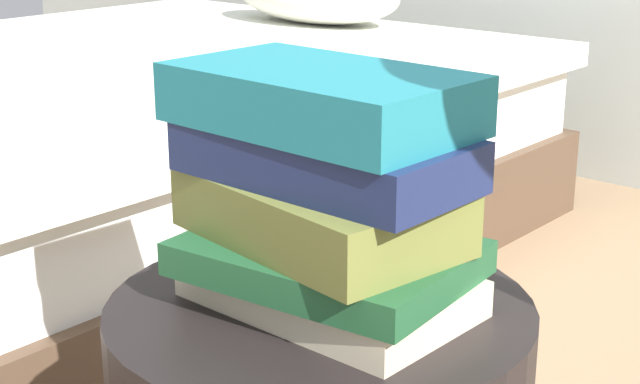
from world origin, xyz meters
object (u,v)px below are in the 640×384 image
object	(u,v)px
bed	(103,153)
book_teal	(320,99)
book_cream	(330,288)
book_forest	(330,257)
book_olive	(315,210)
book_navy	(321,157)

from	to	relation	value
bed	book_teal	xyz separation A→B (m)	(1.28, -0.66, 0.42)
bed	book_cream	distance (m)	1.47
book_forest	book_olive	xyz separation A→B (m)	(-0.01, -0.01, 0.05)
book_navy	book_forest	bearing A→B (deg)	59.45
book_forest	book_teal	world-z (taller)	book_teal
book_navy	book_teal	xyz separation A→B (m)	(-0.01, 0.01, 0.05)
book_navy	book_teal	world-z (taller)	book_teal
bed	book_olive	distance (m)	1.48
book_cream	book_teal	xyz separation A→B (m)	(-0.02, 0.00, 0.19)
book_navy	book_teal	distance (m)	0.06
book_olive	book_teal	size ratio (longest dim) A/B	0.93
book_olive	book_cream	bearing A→B (deg)	49.60
book_cream	book_olive	bearing A→B (deg)	-138.26
book_olive	book_navy	bearing A→B (deg)	8.74
bed	book_cream	world-z (taller)	bed
book_navy	bed	bearing A→B (deg)	152.51
book_olive	book_teal	bearing A→B (deg)	118.64
bed	book_navy	size ratio (longest dim) A/B	7.02
book_cream	book_olive	size ratio (longest dim) A/B	1.01
book_forest	book_teal	bearing A→B (deg)	158.21
bed	book_teal	size ratio (longest dim) A/B	6.94
bed	book_olive	bearing A→B (deg)	-28.70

